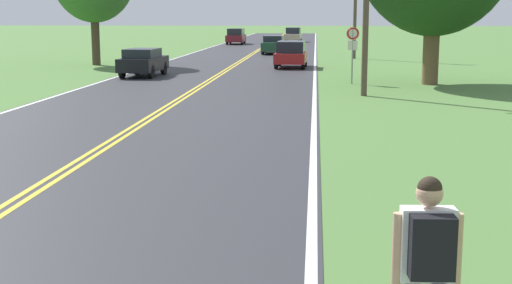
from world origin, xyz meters
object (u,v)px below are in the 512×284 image
Objects in this scene: hitchhiker_person at (428,256)px; car_red_hatchback_mid_near at (291,54)px; car_maroon_van_receding at (236,36)px; car_dark_green_sedan_mid_far at (273,44)px; car_champagne_sedan_distant at (293,35)px; traffic_sign at (353,41)px; car_black_sedan_approaching at (143,62)px.

hitchhiker_person reaches higher than car_red_hatchback_mid_near.
car_red_hatchback_mid_near is 0.84× the size of car_maroon_van_receding.
car_dark_green_sedan_mid_far is (-2.01, 15.40, -0.09)m from car_red_hatchback_mid_near.
car_maroon_van_receding is (-7.10, 33.62, 0.04)m from car_red_hatchback_mid_near.
car_champagne_sedan_distant is (5.96, 6.70, -0.04)m from car_maroon_van_receding.
traffic_sign is 44.76m from car_maroon_van_receding.
traffic_sign is at bearing 19.60° from car_red_hatchback_mid_near.
car_champagne_sedan_distant is at bearing 177.68° from car_dark_green_sedan_mid_far.
hitchhiker_person is 0.45× the size of car_red_hatchback_mid_near.
hitchhiker_person is at bearing 5.12° from car_champagne_sedan_distant.
car_black_sedan_approaching is 0.83× the size of car_dark_green_sedan_mid_far.
traffic_sign is 11.16m from car_black_sedan_approaching.
traffic_sign reaches higher than car_maroon_van_receding.
traffic_sign reaches higher than car_champagne_sedan_distant.
hitchhiker_person is 52.92m from car_dark_green_sedan_mid_far.
car_red_hatchback_mid_near is (-2.48, 37.33, -0.26)m from hitchhiker_person.
car_red_hatchback_mid_near is at bearing -168.34° from car_maroon_van_receding.
car_red_hatchback_mid_near is (7.47, 6.83, 0.09)m from car_black_sedan_approaching.
car_dark_green_sedan_mid_far is (5.46, 22.23, -0.01)m from car_black_sedan_approaching.
car_black_sedan_approaching is 10.12m from car_red_hatchback_mid_near.
car_black_sedan_approaching is 1.00× the size of car_red_hatchback_mid_near.
car_red_hatchback_mid_near is 0.83× the size of car_dark_green_sedan_mid_far.
car_maroon_van_receding is 1.07× the size of car_champagne_sedan_distant.
hitchhiker_person is 0.45× the size of car_black_sedan_approaching.
hitchhiker_person is 71.60m from car_maroon_van_receding.
car_maroon_van_receding is at bearing -166.24° from car_red_hatchback_mid_near.
car_maroon_van_receding reaches higher than car_red_hatchback_mid_near.
car_dark_green_sedan_mid_far is at bearing 0.45° from car_champagne_sedan_distant.
car_champagne_sedan_distant is (-1.14, 40.32, -0.00)m from car_red_hatchback_mid_near.
traffic_sign reaches higher than hitchhiker_person.
hitchhiker_person reaches higher than car_champagne_sedan_distant.
car_maroon_van_receding is (-10.28, 43.55, -1.10)m from traffic_sign.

